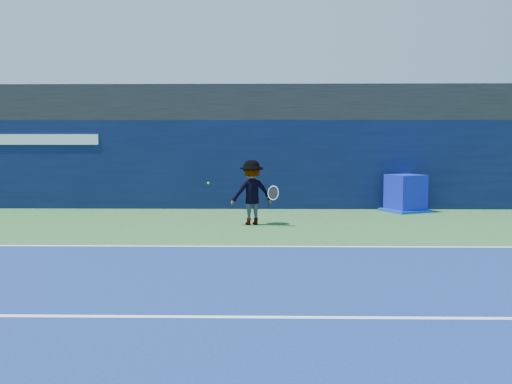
# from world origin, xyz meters

# --- Properties ---
(ground) EXTENTS (80.00, 80.00, 0.00)m
(ground) POSITION_xyz_m (0.00, 0.00, 0.00)
(ground) COLOR #2A5D2B
(ground) RESTS_ON ground
(baseline) EXTENTS (24.00, 0.10, 0.01)m
(baseline) POSITION_xyz_m (0.00, 3.00, 0.01)
(baseline) COLOR white
(baseline) RESTS_ON ground
(service_line) EXTENTS (24.00, 0.10, 0.01)m
(service_line) POSITION_xyz_m (0.00, -2.00, 0.01)
(service_line) COLOR white
(service_line) RESTS_ON ground
(stadium_band) EXTENTS (36.00, 3.00, 1.20)m
(stadium_band) POSITION_xyz_m (0.00, 11.50, 3.60)
(stadium_band) COLOR black
(stadium_band) RESTS_ON back_wall_assembly
(back_wall_assembly) EXTENTS (36.00, 1.03, 3.00)m
(back_wall_assembly) POSITION_xyz_m (-0.00, 10.50, 1.50)
(back_wall_assembly) COLOR #091336
(back_wall_assembly) RESTS_ON ground
(equipment_cart) EXTENTS (1.67, 1.67, 1.21)m
(equipment_cart) POSITION_xyz_m (5.45, 9.39, 0.55)
(equipment_cart) COLOR #0C16B2
(equipment_cart) RESTS_ON ground
(tennis_player) EXTENTS (1.39, 0.96, 1.77)m
(tennis_player) POSITION_xyz_m (0.51, 6.35, 0.88)
(tennis_player) COLOR white
(tennis_player) RESTS_ON ground
(tennis_ball) EXTENTS (0.06, 0.06, 0.06)m
(tennis_ball) POSITION_xyz_m (-0.66, 6.15, 1.16)
(tennis_ball) COLOR #ABDA18
(tennis_ball) RESTS_ON ground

